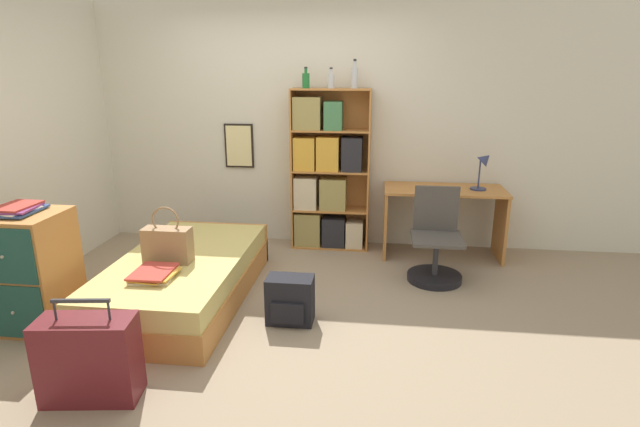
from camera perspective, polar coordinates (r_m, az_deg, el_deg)
ground_plane at (r=4.32m, az=-6.96°, el=-10.10°), size 14.00×14.00×0.00m
wall_back at (r=5.53m, az=-3.33°, el=9.96°), size 10.00×0.09×2.60m
wall_left at (r=4.91m, az=-32.78°, el=6.59°), size 0.06×10.00×2.60m
bed at (r=4.45m, az=-15.22°, el=-7.04°), size 1.02×1.93×0.39m
handbag at (r=4.23m, az=-17.03°, el=-3.34°), size 0.38×0.16×0.47m
book_stack_on_bed at (r=4.00m, az=-18.43°, el=-6.55°), size 0.34×0.38×0.06m
suitcase at (r=3.35m, az=-24.88°, el=-14.87°), size 0.59×0.32×0.65m
dresser at (r=4.35m, az=-29.97°, el=-5.67°), size 0.50×0.54×0.89m
magazine_pile_on_dresser at (r=4.24m, az=-31.39°, el=0.39°), size 0.31×0.36×0.06m
bookcase at (r=5.36m, az=0.64°, el=4.22°), size 0.83×0.29×1.71m
bottle_green at (r=5.24m, az=-1.63°, el=15.00°), size 0.07×0.07×0.21m
bottle_brown at (r=5.21m, az=1.27°, el=14.98°), size 0.07×0.07×0.20m
bottle_clear at (r=5.22m, az=3.98°, el=15.29°), size 0.07×0.07×0.29m
desk at (r=5.31m, az=13.89°, el=0.53°), size 1.22×0.56×0.73m
desk_lamp at (r=5.25m, az=18.24°, el=5.34°), size 0.21×0.16×0.40m
desk_chair at (r=4.78m, az=13.04°, el=-4.32°), size 0.50×0.50×0.85m
backpack at (r=3.92m, az=-3.44°, el=-9.86°), size 0.36×0.25×0.37m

